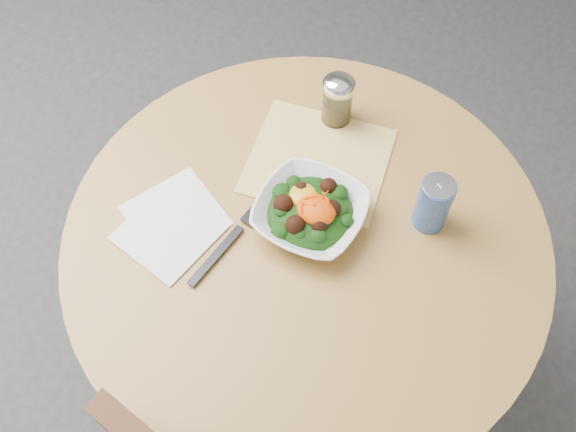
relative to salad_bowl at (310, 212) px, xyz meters
The scene contains 8 objects.
ground 0.78m from the salad_bowl, 74.13° to the right, with size 6.00×6.00×0.00m, color #2F2F32.
table 0.23m from the salad_bowl, 74.13° to the right, with size 0.90×0.90×0.75m.
cloth_napkin 0.14m from the salad_bowl, 112.03° to the left, with size 0.27×0.24×0.00m, color #DC9C0B.
paper_napkins 0.26m from the salad_bowl, 148.02° to the right, with size 0.21×0.23×0.00m.
salad_bowl is the anchor object (origin of this frame).
fork 0.15m from the salad_bowl, 134.78° to the right, with size 0.05×0.23×0.00m.
spice_shaker 0.25m from the salad_bowl, 106.65° to the left, with size 0.06×0.06×0.11m.
beverage_can 0.22m from the salad_bowl, 29.53° to the left, with size 0.06×0.06×0.12m.
Camera 1 is at (0.26, -0.52, 1.78)m, focal length 40.00 mm.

